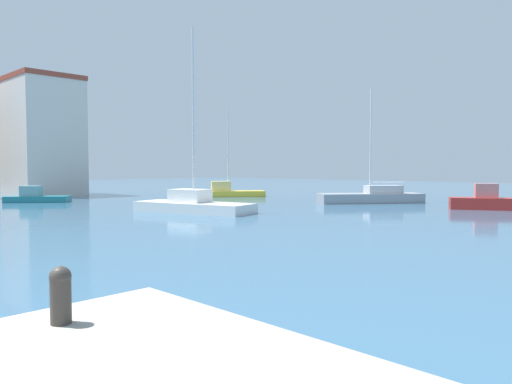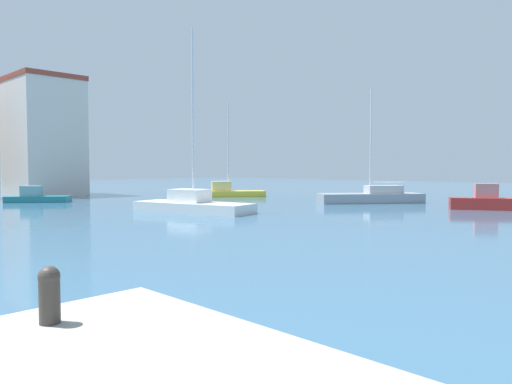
{
  "view_description": "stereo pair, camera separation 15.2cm",
  "coord_description": "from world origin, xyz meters",
  "px_view_note": "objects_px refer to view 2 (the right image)",
  "views": [
    {
      "loc": [
        -1.33,
        -7.36,
        2.89
      ],
      "look_at": [
        26.12,
        19.36,
        0.94
      ],
      "focal_mm": 33.82,
      "sensor_mm": 36.0,
      "label": 1
    },
    {
      "loc": [
        -1.23,
        -7.46,
        2.89
      ],
      "look_at": [
        26.12,
        19.36,
        0.94
      ],
      "focal_mm": 33.82,
      "sensor_mm": 36.0,
      "label": 2
    }
  ],
  "objects_px": {
    "sailboat_yellow_outer_mooring": "(227,192)",
    "motorboat_red_mid_harbor": "(485,201)",
    "motorboat_teal_center_channel": "(37,197)",
    "sailboat_grey_distant_east": "(372,196)",
    "sailboat_white_distant_north": "(193,204)",
    "mooring_bollard": "(49,292)"
  },
  "relations": [
    {
      "from": "sailboat_yellow_outer_mooring",
      "to": "motorboat_red_mid_harbor",
      "type": "height_order",
      "value": "sailboat_yellow_outer_mooring"
    },
    {
      "from": "motorboat_red_mid_harbor",
      "to": "sailboat_grey_distant_east",
      "type": "bearing_deg",
      "value": 88.23
    },
    {
      "from": "sailboat_white_distant_north",
      "to": "motorboat_red_mid_harbor",
      "type": "height_order",
      "value": "sailboat_white_distant_north"
    },
    {
      "from": "sailboat_yellow_outer_mooring",
      "to": "motorboat_teal_center_channel",
      "type": "xyz_separation_m",
      "value": [
        -16.41,
        5.52,
        -0.07
      ]
    },
    {
      "from": "sailboat_grey_distant_east",
      "to": "sailboat_white_distant_north",
      "type": "distance_m",
      "value": 15.91
    },
    {
      "from": "sailboat_white_distant_north",
      "to": "sailboat_yellow_outer_mooring",
      "type": "bearing_deg",
      "value": 40.32
    },
    {
      "from": "sailboat_grey_distant_east",
      "to": "sailboat_white_distant_north",
      "type": "relative_size",
      "value": 0.79
    },
    {
      "from": "sailboat_white_distant_north",
      "to": "mooring_bollard",
      "type": "bearing_deg",
      "value": -131.6
    },
    {
      "from": "sailboat_grey_distant_east",
      "to": "motorboat_teal_center_channel",
      "type": "height_order",
      "value": "sailboat_grey_distant_east"
    },
    {
      "from": "sailboat_yellow_outer_mooring",
      "to": "sailboat_white_distant_north",
      "type": "bearing_deg",
      "value": -139.68
    },
    {
      "from": "mooring_bollard",
      "to": "sailboat_grey_distant_east",
      "type": "distance_m",
      "value": 36.0
    },
    {
      "from": "motorboat_red_mid_harbor",
      "to": "motorboat_teal_center_channel",
      "type": "relative_size",
      "value": 0.93
    },
    {
      "from": "mooring_bollard",
      "to": "sailboat_grey_distant_east",
      "type": "xyz_separation_m",
      "value": [
        32.56,
        15.33,
        -0.95
      ]
    },
    {
      "from": "mooring_bollard",
      "to": "motorboat_red_mid_harbor",
      "type": "distance_m",
      "value": 32.92
    },
    {
      "from": "mooring_bollard",
      "to": "sailboat_white_distant_north",
      "type": "xyz_separation_m",
      "value": [
        17.15,
        19.32,
        -0.96
      ]
    },
    {
      "from": "mooring_bollard",
      "to": "motorboat_red_mid_harbor",
      "type": "relative_size",
      "value": 0.14
    },
    {
      "from": "sailboat_grey_distant_east",
      "to": "motorboat_teal_center_channel",
      "type": "relative_size",
      "value": 1.88
    },
    {
      "from": "sailboat_white_distant_north",
      "to": "motorboat_red_mid_harbor",
      "type": "relative_size",
      "value": 2.58
    },
    {
      "from": "mooring_bollard",
      "to": "sailboat_white_distant_north",
      "type": "distance_m",
      "value": 25.85
    },
    {
      "from": "sailboat_yellow_outer_mooring",
      "to": "motorboat_teal_center_channel",
      "type": "distance_m",
      "value": 17.31
    },
    {
      "from": "sailboat_grey_distant_east",
      "to": "motorboat_red_mid_harbor",
      "type": "height_order",
      "value": "sailboat_grey_distant_east"
    },
    {
      "from": "sailboat_grey_distant_east",
      "to": "motorboat_teal_center_channel",
      "type": "distance_m",
      "value": 27.87
    }
  ]
}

